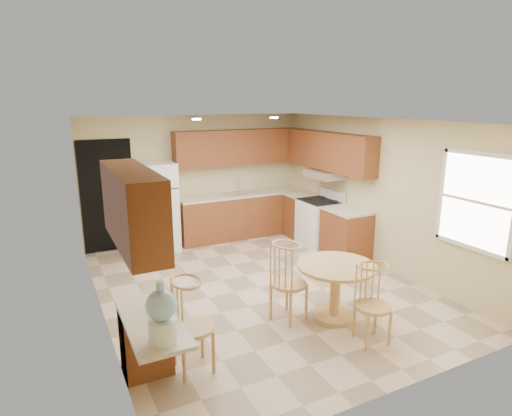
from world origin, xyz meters
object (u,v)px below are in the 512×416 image
stove (320,223)px  chair_table_a (293,277)px  dining_table (336,283)px  chair_table_b (379,300)px  water_crock (162,315)px  refrigerator (156,207)px  chair_desk (195,320)px

stove → chair_table_a: 3.09m
dining_table → chair_table_b: bearing=-86.1°
dining_table → water_crock: size_ratio=1.82×
refrigerator → dining_table: bearing=-69.3°
chair_table_a → stove: bearing=119.1°
chair_table_b → chair_table_a: bearing=-46.3°
chair_desk → water_crock: 0.78m
refrigerator → stove: (2.88, -1.22, -0.36)m
chair_table_b → water_crock: water_crock is taller
stove → chair_table_b: bearing=-114.0°
refrigerator → water_crock: bearing=-103.1°
refrigerator → stove: 3.14m
dining_table → water_crock: 2.63m
stove → water_crock: 5.15m
refrigerator → dining_table: 3.96m
chair_table_a → refrigerator: bearing=173.7°
dining_table → chair_desk: size_ratio=1.00×
dining_table → chair_table_b: (0.05, -0.74, 0.08)m
stove → chair_desk: (-3.47, -2.79, 0.15)m
dining_table → water_crock: bearing=-161.6°
chair_table_a → chair_table_b: (0.60, -0.89, -0.06)m
stove → chair_table_b: (-1.43, -3.21, 0.10)m
chair_table_a → chair_desk: chair_table_a is taller
chair_table_b → dining_table: bearing=-76.4°
chair_desk → dining_table: bearing=97.4°
chair_table_a → water_crock: 2.16m
stove → water_crock: water_crock is taller
dining_table → chair_table_b: 0.75m
dining_table → chair_desk: (-2.00, -0.32, 0.13)m
chair_table_b → chair_desk: (-2.05, 0.42, 0.05)m
stove → chair_table_a: bearing=-131.1°
refrigerator → chair_table_b: 4.67m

